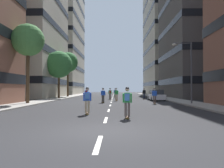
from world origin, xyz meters
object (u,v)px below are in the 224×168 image
object	(u,v)px
parked_car_near	(156,96)
skater_4	(155,95)
skater_2	(116,94)
skater_3	(127,100)
street_tree_far	(68,62)
skater_5	(144,93)
street_tree_mid	(28,41)
streetlamp_right	(188,66)
street_tree_near	(59,65)
skater_1	(110,93)
skater_7	(103,94)
skater_8	(86,93)
skater_6	(115,92)
skater_0	(87,99)

from	to	relation	value
parked_car_near	skater_4	bearing A→B (deg)	-102.43
skater_2	skater_3	size ratio (longest dim) A/B	1.00
skater_4	skater_2	bearing A→B (deg)	125.34
street_tree_far	skater_5	distance (m)	17.02
street_tree_mid	streetlamp_right	xyz separation A→B (m)	(17.14, 0.06, -2.72)
street_tree_near	streetlamp_right	xyz separation A→B (m)	(17.14, -12.63, -1.54)
street_tree_far	skater_5	xyz separation A→B (m)	(14.06, -7.60, -5.85)
street_tree_mid	skater_3	bearing A→B (deg)	-46.95
skater_1	skater_2	xyz separation A→B (m)	(0.98, -4.09, -0.03)
skater_5	skater_1	bearing A→B (deg)	-169.36
parked_car_near	skater_7	size ratio (longest dim) A/B	2.47
street_tree_far	skater_4	xyz separation A→B (m)	(13.71, -18.58, -5.88)
parked_car_near	skater_1	world-z (taller)	skater_1
skater_1	skater_5	size ratio (longest dim) A/B	1.00
street_tree_far	skater_2	distance (m)	16.96
skater_2	skater_3	world-z (taller)	same
skater_3	skater_8	bearing A→B (deg)	104.30
skater_1	skater_5	bearing A→B (deg)	10.64
skater_3	skater_6	distance (m)	28.29
street_tree_mid	skater_4	bearing A→B (deg)	3.33
skater_2	skater_8	bearing A→B (deg)	158.25
skater_8	streetlamp_right	bearing A→B (deg)	-34.91
streetlamp_right	skater_2	distance (m)	10.54
skater_3	skater_4	bearing A→B (deg)	72.58
skater_5	skater_7	bearing A→B (deg)	-123.23
street_tree_mid	streetlamp_right	size ratio (longest dim) A/B	1.31
skater_4	skater_5	world-z (taller)	same
skater_1	skater_8	xyz separation A→B (m)	(-3.39, -2.35, 0.00)
skater_5	skater_6	size ratio (longest dim) A/B	1.00
street_tree_mid	skater_7	world-z (taller)	street_tree_mid
street_tree_near	skater_1	bearing A→B (deg)	-12.70
street_tree_near	skater_0	distance (m)	23.40
parked_car_near	street_tree_far	distance (m)	20.25
skater_3	skater_8	distance (m)	19.81
skater_7	street_tree_near	bearing A→B (deg)	127.87
skater_1	skater_7	bearing A→B (deg)	-94.31
street_tree_near	streetlamp_right	world-z (taller)	street_tree_near
skater_8	skater_1	bearing A→B (deg)	34.70
skater_6	skater_7	bearing A→B (deg)	-95.43
streetlamp_right	skater_8	xyz separation A→B (m)	(-11.96, 8.35, -3.12)
parked_car_near	street_tree_near	bearing A→B (deg)	161.14
skater_4	skater_6	bearing A→B (deg)	104.55
skater_1	skater_6	size ratio (longest dim) A/B	1.00
skater_2	skater_8	world-z (taller)	same
streetlamp_right	skater_4	distance (m)	4.72
skater_0	skater_8	xyz separation A→B (m)	(-2.40, 17.36, 0.00)
skater_2	skater_7	xyz separation A→B (m)	(-1.60, -4.20, 0.00)
street_tree_far	skater_6	xyz separation A→B (m)	(9.38, -1.89, -5.85)
street_tree_near	street_tree_far	xyz separation A→B (m)	(-0.00, 6.69, 1.18)
skater_1	skater_2	size ratio (longest dim) A/B	1.00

